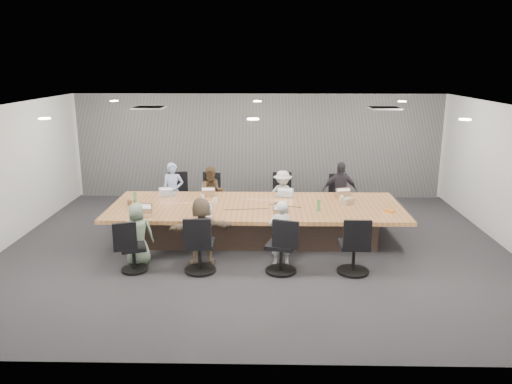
{
  "coord_description": "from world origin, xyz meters",
  "views": [
    {
      "loc": [
        0.2,
        -9.41,
        3.6
      ],
      "look_at": [
        0.0,
        0.4,
        1.05
      ],
      "focal_mm": 35.0,
      "sensor_mm": 36.0,
      "label": 1
    }
  ],
  "objects_px": {
    "chair_0": "(176,198)",
    "conference_table": "(256,221)",
    "person_4": "(138,234)",
    "chair_7": "(354,249)",
    "chair_6": "(281,250)",
    "person_6": "(281,233)",
    "laptop_1": "(210,195)",
    "bottle_green_right": "(319,205)",
    "laptop_2": "(283,195)",
    "bottle_clear": "(203,199)",
    "chair_5": "(200,248)",
    "person_0": "(173,191)",
    "laptop_6": "(280,217)",
    "laptop_4": "(144,216)",
    "chair_1": "(214,198)",
    "chair_4": "(133,251)",
    "chair_3": "(337,200)",
    "mug_brown": "(130,203)",
    "person_5": "(202,231)",
    "canvas_bag": "(348,201)",
    "chair_2": "(282,198)",
    "person_1": "(212,193)",
    "person_3": "(340,191)",
    "snack_packet": "(389,211)",
    "stapler": "(277,210)",
    "laptop_3": "(343,195)",
    "person_2": "(283,196)",
    "bottle_green_left": "(135,197)",
    "laptop_0": "(169,194)",
    "laptop_5": "(205,216)"
  },
  "relations": [
    {
      "from": "chair_4",
      "to": "person_2",
      "type": "xyz_separation_m",
      "value": [
        2.73,
        3.05,
        0.22
      ]
    },
    {
      "from": "laptop_3",
      "to": "laptop_6",
      "type": "distance_m",
      "value": 2.16
    },
    {
      "from": "chair_5",
      "to": "canvas_bag",
      "type": "relative_size",
      "value": 3.47
    },
    {
      "from": "chair_7",
      "to": "person_5",
      "type": "height_order",
      "value": "person_5"
    },
    {
      "from": "chair_4",
      "to": "chair_3",
      "type": "bearing_deg",
      "value": 20.52
    },
    {
      "from": "chair_6",
      "to": "person_4",
      "type": "height_order",
      "value": "person_4"
    },
    {
      "from": "person_1",
      "to": "laptop_3",
      "type": "height_order",
      "value": "person_1"
    },
    {
      "from": "conference_table",
      "to": "snack_packet",
      "type": "relative_size",
      "value": 31.4
    },
    {
      "from": "person_4",
      "to": "chair_7",
      "type": "bearing_deg",
      "value": 161.65
    },
    {
      "from": "laptop_4",
      "to": "chair_1",
      "type": "bearing_deg",
      "value": 73.33
    },
    {
      "from": "person_5",
      "to": "laptop_1",
      "type": "bearing_deg",
      "value": -101.38
    },
    {
      "from": "person_3",
      "to": "snack_packet",
      "type": "relative_size",
      "value": 7.31
    },
    {
      "from": "person_3",
      "to": "laptop_3",
      "type": "height_order",
      "value": "person_3"
    },
    {
      "from": "chair_1",
      "to": "laptop_1",
      "type": "distance_m",
      "value": 0.96
    },
    {
      "from": "person_0",
      "to": "person_4",
      "type": "distance_m",
      "value": 2.71
    },
    {
      "from": "laptop_1",
      "to": "bottle_green_right",
      "type": "relative_size",
      "value": 1.27
    },
    {
      "from": "person_0",
      "to": "laptop_6",
      "type": "relative_size",
      "value": 4.59
    },
    {
      "from": "laptop_2",
      "to": "bottle_clear",
      "type": "relative_size",
      "value": 1.69
    },
    {
      "from": "person_6",
      "to": "chair_3",
      "type": "bearing_deg",
      "value": -125.71
    },
    {
      "from": "laptop_2",
      "to": "bottle_clear",
      "type": "height_order",
      "value": "bottle_clear"
    },
    {
      "from": "chair_1",
      "to": "bottle_green_left",
      "type": "xyz_separation_m",
      "value": [
        -1.5,
        -1.56,
        0.44
      ]
    },
    {
      "from": "chair_5",
      "to": "person_0",
      "type": "bearing_deg",
      "value": 107.52
    },
    {
      "from": "chair_6",
      "to": "person_6",
      "type": "bearing_deg",
      "value": 106.73
    },
    {
      "from": "chair_0",
      "to": "chair_4",
      "type": "height_order",
      "value": "chair_0"
    },
    {
      "from": "chair_5",
      "to": "chair_6",
      "type": "relative_size",
      "value": 1.04
    },
    {
      "from": "laptop_4",
      "to": "bottle_clear",
      "type": "height_order",
      "value": "bottle_clear"
    },
    {
      "from": "chair_0",
      "to": "laptop_6",
      "type": "height_order",
      "value": "chair_0"
    },
    {
      "from": "person_1",
      "to": "person_4",
      "type": "bearing_deg",
      "value": -122.24
    },
    {
      "from": "chair_1",
      "to": "person_4",
      "type": "relative_size",
      "value": 0.72
    },
    {
      "from": "stapler",
      "to": "laptop_1",
      "type": "bearing_deg",
      "value": 161.48
    },
    {
      "from": "person_3",
      "to": "canvas_bag",
      "type": "distance_m",
      "value": 1.24
    },
    {
      "from": "chair_0",
      "to": "conference_table",
      "type": "bearing_deg",
      "value": 132.09
    },
    {
      "from": "chair_2",
      "to": "person_4",
      "type": "bearing_deg",
      "value": 47.4
    },
    {
      "from": "conference_table",
      "to": "mug_brown",
      "type": "xyz_separation_m",
      "value": [
        -2.62,
        -0.05,
        0.4
      ]
    },
    {
      "from": "chair_2",
      "to": "laptop_6",
      "type": "distance_m",
      "value": 2.52
    },
    {
      "from": "conference_table",
      "to": "laptop_2",
      "type": "height_order",
      "value": "laptop_2"
    },
    {
      "from": "laptop_1",
      "to": "person_6",
      "type": "xyz_separation_m",
      "value": [
        1.52,
        -2.15,
        -0.14
      ]
    },
    {
      "from": "chair_4",
      "to": "snack_packet",
      "type": "relative_size",
      "value": 3.86
    },
    {
      "from": "person_2",
      "to": "canvas_bag",
      "type": "height_order",
      "value": "person_2"
    },
    {
      "from": "laptop_5",
      "to": "bottle_green_right",
      "type": "bearing_deg",
      "value": 21.19
    },
    {
      "from": "laptop_0",
      "to": "stapler",
      "type": "height_order",
      "value": "stapler"
    },
    {
      "from": "snack_packet",
      "to": "person_6",
      "type": "bearing_deg",
      "value": -156.58
    },
    {
      "from": "person_4",
      "to": "laptop_1",
      "type": "bearing_deg",
      "value": -129.96
    },
    {
      "from": "chair_5",
      "to": "laptop_2",
      "type": "relative_size",
      "value": 2.5
    },
    {
      "from": "chair_4",
      "to": "chair_0",
      "type": "bearing_deg",
      "value": 67.8
    },
    {
      "from": "chair_1",
      "to": "person_0",
      "type": "distance_m",
      "value": 1.02
    },
    {
      "from": "conference_table",
      "to": "laptop_4",
      "type": "height_order",
      "value": "laptop_4"
    },
    {
      "from": "chair_0",
      "to": "chair_5",
      "type": "xyz_separation_m",
      "value": [
        1.01,
        -3.4,
        0.02
      ]
    },
    {
      "from": "chair_7",
      "to": "person_2",
      "type": "distance_m",
      "value": 3.26
    },
    {
      "from": "person_0",
      "to": "person_1",
      "type": "distance_m",
      "value": 0.92
    }
  ]
}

